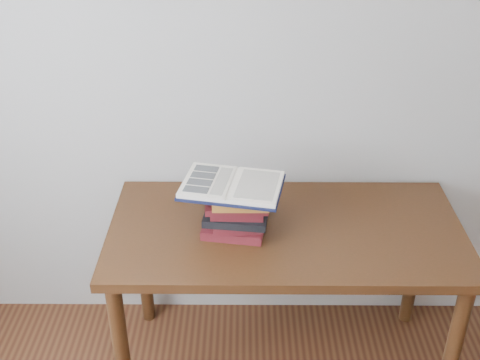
{
  "coord_description": "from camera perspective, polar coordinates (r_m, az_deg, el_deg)",
  "views": [
    {
      "loc": [
        -0.06,
        -0.53,
        2.07
      ],
      "look_at": [
        -0.08,
        1.27,
        1.01
      ],
      "focal_mm": 45.0,
      "sensor_mm": 36.0,
      "label": 1
    }
  ],
  "objects": [
    {
      "name": "room_shell",
      "position": [
        0.7,
        -0.96,
        -9.15
      ],
      "size": [
        3.54,
        3.54,
        2.62
      ],
      "color": "#AAA7A1",
      "rests_on": "ground"
    },
    {
      "name": "desk",
      "position": [
        2.39,
        4.3,
        -6.41
      ],
      "size": [
        1.37,
        0.69,
        0.73
      ],
      "color": "#3F210F",
      "rests_on": "ground"
    },
    {
      "name": "book_stack",
      "position": [
        2.25,
        -0.3,
        -3.14
      ],
      "size": [
        0.26,
        0.2,
        0.19
      ],
      "color": "maroon",
      "rests_on": "desk"
    },
    {
      "name": "open_book",
      "position": [
        2.21,
        -0.75,
        -0.51
      ],
      "size": [
        0.41,
        0.32,
        0.03
      ],
      "rotation": [
        0.0,
        0.0,
        -0.19
      ],
      "color": "black",
      "rests_on": "book_stack"
    }
  ]
}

